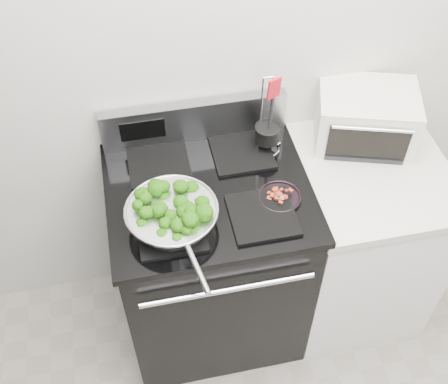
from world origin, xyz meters
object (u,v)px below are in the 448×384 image
object	(u,v)px
utensil_holder	(267,137)
toaster_oven	(366,117)
skillet	(172,215)
gas_range	(211,258)
bacon_plate	(280,195)

from	to	relation	value
utensil_holder	toaster_oven	xyz separation A→B (m)	(0.42, 0.02, 0.02)
skillet	utensil_holder	xyz separation A→B (m)	(0.43, 0.31, 0.01)
gas_range	bacon_plate	world-z (taller)	gas_range
gas_range	bacon_plate	distance (m)	0.55
gas_range	utensil_holder	bearing A→B (deg)	31.85
skillet	bacon_plate	bearing A→B (deg)	-4.42
gas_range	skillet	world-z (taller)	gas_range
bacon_plate	utensil_holder	world-z (taller)	utensil_holder
skillet	bacon_plate	world-z (taller)	skillet
utensil_holder	gas_range	bearing A→B (deg)	-168.55
utensil_holder	skillet	bearing A→B (deg)	-164.40
toaster_oven	gas_range	bearing A→B (deg)	-147.78
utensil_holder	toaster_oven	bearing A→B (deg)	-18.23
skillet	utensil_holder	size ratio (longest dim) A/B	1.48
gas_range	skillet	distance (m)	0.56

